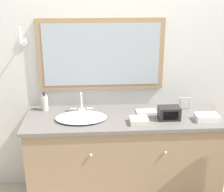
% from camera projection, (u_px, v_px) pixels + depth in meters
% --- Properties ---
extents(wall_back, '(8.00, 0.18, 2.55)m').
position_uv_depth(wall_back, '(122.00, 62.00, 2.93)').
color(wall_back, silver).
rests_on(wall_back, ground_plane).
extents(vanity_counter, '(1.78, 0.58, 0.85)m').
position_uv_depth(vanity_counter, '(124.00, 158.00, 2.92)').
color(vanity_counter, '#937556').
rests_on(vanity_counter, ground_plane).
extents(sink_basin, '(0.45, 0.35, 0.19)m').
position_uv_depth(sink_basin, '(81.00, 117.00, 2.72)').
color(sink_basin, white).
rests_on(sink_basin, vanity_counter).
extents(soap_bottle, '(0.06, 0.06, 0.18)m').
position_uv_depth(soap_bottle, '(45.00, 103.00, 2.90)').
color(soap_bottle, beige).
rests_on(soap_bottle, vanity_counter).
extents(appliance_box, '(0.18, 0.12, 0.11)m').
position_uv_depth(appliance_box, '(169.00, 113.00, 2.71)').
color(appliance_box, black).
rests_on(appliance_box, vanity_counter).
extents(picture_frame, '(0.11, 0.01, 0.12)m').
position_uv_depth(picture_frame, '(184.00, 104.00, 2.92)').
color(picture_frame, '#B2B2B7').
rests_on(picture_frame, vanity_counter).
extents(hand_towel_near_sink, '(0.20, 0.12, 0.05)m').
position_uv_depth(hand_towel_near_sink, '(207.00, 117.00, 2.70)').
color(hand_towel_near_sink, white).
rests_on(hand_towel_near_sink, vanity_counter).
extents(hand_towel_far_corner, '(0.15, 0.14, 0.05)m').
position_uv_depth(hand_towel_far_corner, '(139.00, 121.00, 2.64)').
color(hand_towel_far_corner, silver).
rests_on(hand_towel_far_corner, vanity_counter).
extents(metal_tray, '(0.19, 0.11, 0.01)m').
position_uv_depth(metal_tray, '(146.00, 111.00, 2.88)').
color(metal_tray, silver).
rests_on(metal_tray, vanity_counter).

